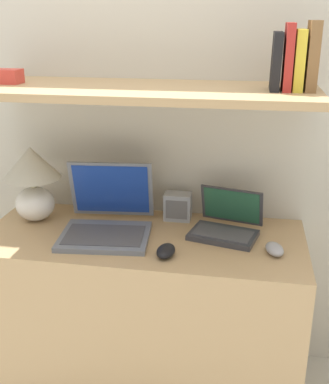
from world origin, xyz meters
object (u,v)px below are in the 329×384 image
object	(u,v)px
shelf_gadget	(8,76)
book_yellow	(299,60)
laptop_large	(107,220)
router_box	(178,206)
book_brown	(312,56)
table_lamp	(33,177)
book_red	(288,57)
laptop_small	(226,225)
second_mouse	(275,249)
book_black	(276,61)
computer_mouse	(166,251)

from	to	relation	value
shelf_gadget	book_yellow	bearing A→B (deg)	0.00
laptop_large	router_box	world-z (taller)	laptop_large
router_box	shelf_gadget	distance (m)	0.83
laptop_large	book_brown	world-z (taller)	book_brown
table_lamp	book_red	bearing A→B (deg)	-0.78
laptop_small	table_lamp	bearing A→B (deg)	179.39
laptop_large	router_box	bearing A→B (deg)	36.55
second_mouse	book_black	bearing A→B (deg)	106.07
book_yellow	table_lamp	bearing A→B (deg)	179.25
table_lamp	laptop_large	bearing A→B (deg)	-13.32
table_lamp	shelf_gadget	size ratio (longest dim) A/B	3.27
book_yellow	book_red	distance (m)	0.04
laptop_large	book_black	xyz separation A→B (m)	(0.59, 0.06, 0.60)
second_mouse	book_brown	bearing A→B (deg)	60.22
table_lamp	book_brown	xyz separation A→B (m)	(1.04, -0.01, 0.48)
laptop_small	book_black	bearing A→B (deg)	-1.93
laptop_small	book_yellow	size ratio (longest dim) A/B	1.45
book_brown	book_red	world-z (taller)	book_brown
router_box	book_black	bearing A→B (deg)	-19.04
router_box	table_lamp	bearing A→B (deg)	-169.55
table_lamp	book_red	size ratio (longest dim) A/B	1.42
second_mouse	shelf_gadget	size ratio (longest dim) A/B	1.13
shelf_gadget	router_box	bearing A→B (deg)	10.76
computer_mouse	router_box	size ratio (longest dim) A/B	0.95
table_lamp	second_mouse	bearing A→B (deg)	-8.67
second_mouse	book_red	size ratio (longest dim) A/B	0.49
laptop_small	book_black	size ratio (longest dim) A/B	1.51
table_lamp	book_brown	bearing A→B (deg)	-0.72
laptop_large	book_black	size ratio (longest dim) A/B	1.92
router_box	book_brown	bearing A→B (deg)	-14.53
computer_mouse	book_black	xyz separation A→B (m)	(0.34, 0.21, 0.63)
computer_mouse	laptop_large	bearing A→B (deg)	149.64
laptop_large	book_brown	distance (m)	0.94
router_box	book_black	xyz separation A→B (m)	(0.35, -0.12, 0.59)
table_lamp	book_brown	distance (m)	1.14
book_yellow	shelf_gadget	distance (m)	1.05
computer_mouse	book_black	bearing A→B (deg)	32.49
book_red	table_lamp	bearing A→B (deg)	179.22
book_yellow	book_red	bearing A→B (deg)	-180.00
second_mouse	router_box	size ratio (longest dim) A/B	0.95
second_mouse	book_black	world-z (taller)	book_black
router_box	book_black	world-z (taller)	book_black
book_yellow	computer_mouse	bearing A→B (deg)	-152.39
laptop_small	computer_mouse	distance (m)	0.29
computer_mouse	book_black	world-z (taller)	book_black
router_box	book_red	xyz separation A→B (m)	(0.38, -0.12, 0.61)
computer_mouse	shelf_gadget	distance (m)	0.87
book_brown	book_black	size ratio (longest dim) A/B	1.18
laptop_large	router_box	size ratio (longest dim) A/B	3.26
book_red	shelf_gadget	world-z (taller)	book_red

